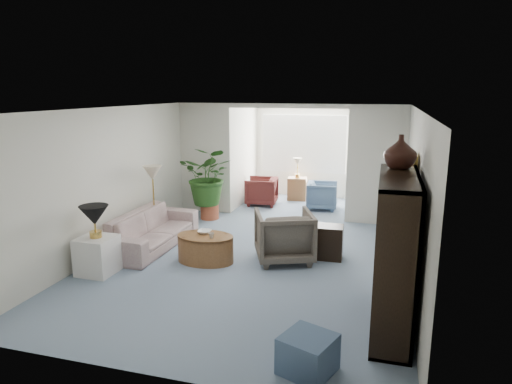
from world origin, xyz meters
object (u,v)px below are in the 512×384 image
(floor_lamp, at_px, (152,173))
(sunroom_table, at_px, (297,189))
(end_table, at_px, (97,255))
(wingback_chair, at_px, (284,236))
(sunroom_chair_maroon, at_px, (261,191))
(coffee_table, at_px, (205,248))
(table_lamp, at_px, (94,215))
(ottoman, at_px, (308,354))
(framed_picture, at_px, (415,171))
(side_table_dark, at_px, (328,242))
(sofa, at_px, (152,229))
(plant_pot, at_px, (210,212))
(coffee_bowl, at_px, (205,232))
(coffee_cup, at_px, (211,236))
(sunroom_chair_blue, at_px, (322,196))
(cabinet_urn, at_px, (400,152))
(entertainment_cabinet, at_px, (395,253))

(floor_lamp, xyz_separation_m, sunroom_table, (2.08, 3.72, -0.96))
(end_table, xyz_separation_m, wingback_chair, (2.65, 1.34, 0.13))
(end_table, bearing_deg, sunroom_chair_maroon, 75.03)
(coffee_table, bearing_deg, sunroom_chair_maroon, 91.68)
(table_lamp, bearing_deg, ottoman, -24.39)
(table_lamp, relative_size, floor_lamp, 1.22)
(ottoman, bearing_deg, sunroom_chair_maroon, 109.16)
(framed_picture, distance_m, ottoman, 3.02)
(framed_picture, relative_size, side_table_dark, 0.89)
(sofa, height_order, coffee_table, sofa)
(plant_pot, bearing_deg, wingback_chair, -43.32)
(coffee_bowl, bearing_deg, coffee_cup, -45.00)
(framed_picture, xyz_separation_m, ottoman, (-1.03, -2.40, -1.51))
(floor_lamp, xyz_separation_m, side_table_dark, (3.38, -0.25, -0.97))
(table_lamp, relative_size, sunroom_chair_maroon, 0.59)
(plant_pot, relative_size, sunroom_chair_blue, 0.56)
(sunroom_chair_maroon, bearing_deg, plant_pot, -32.27)
(coffee_bowl, xyz_separation_m, cabinet_urn, (2.98, -0.94, 1.57))
(table_lamp, bearing_deg, cabinet_urn, 0.96)
(table_lamp, relative_size, entertainment_cabinet, 0.24)
(end_table, height_order, table_lamp, table_lamp)
(coffee_bowl, xyz_separation_m, side_table_dark, (1.98, 0.62, -0.20))
(sunroom_table, bearing_deg, plant_pot, -123.75)
(wingback_chair, bearing_deg, entertainment_cabinet, 111.99)
(coffee_cup, relative_size, sunroom_chair_maroon, 0.12)
(table_lamp, relative_size, side_table_dark, 0.78)
(wingback_chair, relative_size, plant_pot, 2.32)
(wingback_chair, xyz_separation_m, sunroom_chair_blue, (0.15, 3.52, -0.10))
(side_table_dark, bearing_deg, ottoman, -86.52)
(coffee_bowl, distance_m, ottoman, 3.42)
(sofa, relative_size, coffee_cup, 23.86)
(coffee_cup, distance_m, ottoman, 3.15)
(cabinet_urn, height_order, plant_pot, cabinet_urn)
(entertainment_cabinet, bearing_deg, sunroom_chair_maroon, 119.98)
(coffee_table, xyz_separation_m, side_table_dark, (1.93, 0.72, 0.06))
(floor_lamp, relative_size, plant_pot, 0.90)
(end_table, relative_size, floor_lamp, 1.61)
(table_lamp, height_order, floor_lamp, floor_lamp)
(entertainment_cabinet, relative_size, ottoman, 3.79)
(end_table, bearing_deg, entertainment_cabinet, -5.61)
(sunroom_chair_blue, bearing_deg, framed_picture, -161.83)
(sofa, distance_m, plant_pot, 2.02)
(wingback_chair, bearing_deg, sunroom_chair_maroon, -91.03)
(coffee_bowl, bearing_deg, framed_picture, -3.99)
(framed_picture, xyz_separation_m, cabinet_urn, (-0.23, -0.72, 0.35))
(sunroom_chair_blue, bearing_deg, coffee_cup, 157.54)
(sofa, height_order, plant_pot, sofa)
(coffee_cup, relative_size, side_table_dark, 0.16)
(end_table, xyz_separation_m, coffee_table, (1.41, 0.92, -0.07))
(ottoman, relative_size, sunroom_chair_blue, 0.68)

